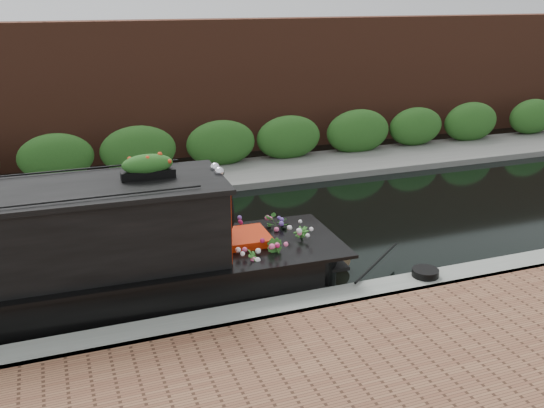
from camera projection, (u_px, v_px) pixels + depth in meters
name	position (u px, v px, depth m)	size (l,w,h in m)	color
ground	(177.00, 248.00, 11.90)	(80.00, 80.00, 0.00)	black
near_bank_coping	(223.00, 331.00, 8.98)	(40.00, 0.60, 0.50)	gray
far_bank_path	(142.00, 187.00, 15.61)	(40.00, 2.40, 0.34)	slate
far_hedge	(137.00, 177.00, 16.41)	(40.00, 1.10, 2.80)	#26551C
far_brick_wall	(126.00, 159.00, 18.26)	(40.00, 1.00, 8.00)	#542B1C
rope_fender	(338.00, 258.00, 11.06)	(0.32, 0.32, 0.37)	brown
coiled_mooring_rope	(425.00, 273.00, 10.14)	(0.45, 0.45, 0.12)	black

